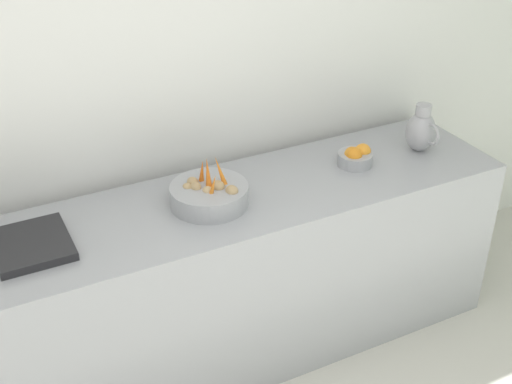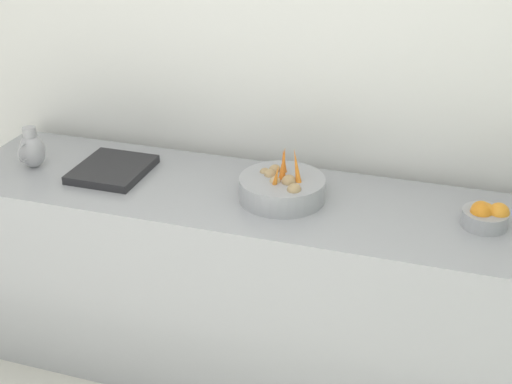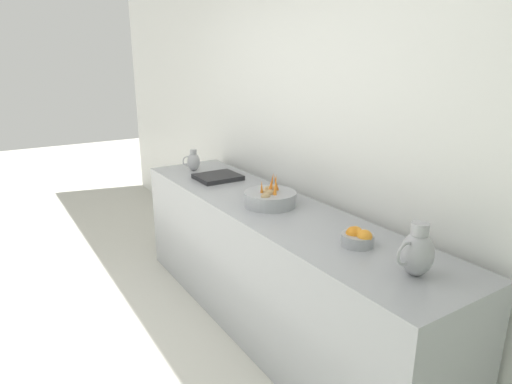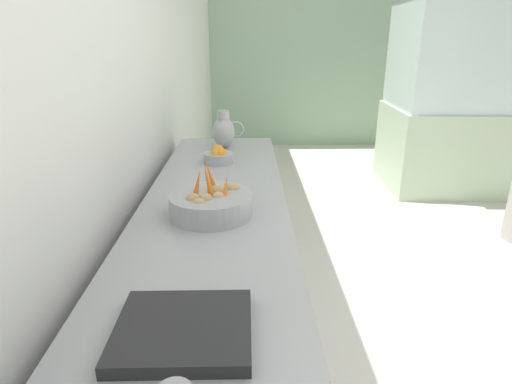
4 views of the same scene
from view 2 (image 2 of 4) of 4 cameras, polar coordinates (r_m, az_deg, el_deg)
tile_wall_left at (r=2.97m, az=14.58°, el=11.99°), size 0.10×9.10×3.00m
prep_counter at (r=3.08m, az=2.28°, el=-8.14°), size 0.67×2.91×0.91m
vegetable_colander at (r=2.82m, az=2.16°, el=0.37°), size 0.35×0.35×0.23m
orange_bowl at (r=2.77m, az=18.39°, el=-1.83°), size 0.17×0.17×0.10m
metal_pitcher_short at (r=3.25m, az=-17.99°, el=3.35°), size 0.16×0.11×0.19m
counter_sink_basin at (r=3.12m, az=-11.74°, el=1.83°), size 0.34×0.30×0.04m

